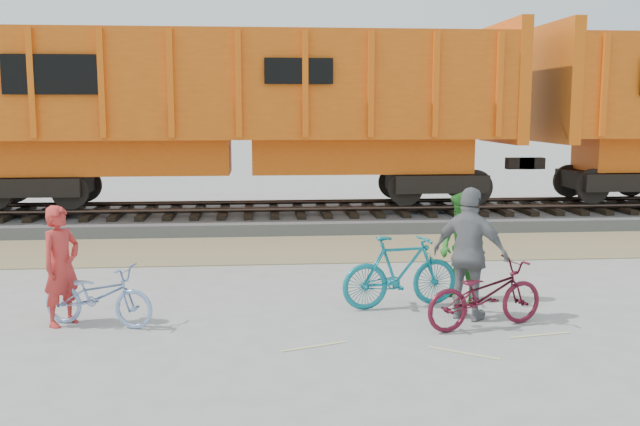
# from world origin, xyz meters

# --- Properties ---
(ground) EXTENTS (120.00, 120.00, 0.00)m
(ground) POSITION_xyz_m (0.00, 0.00, 0.00)
(ground) COLOR #9E9E99
(ground) RESTS_ON ground
(gravel_strip) EXTENTS (120.00, 3.00, 0.02)m
(gravel_strip) POSITION_xyz_m (0.00, 5.50, 0.01)
(gravel_strip) COLOR #9D8C61
(gravel_strip) RESTS_ON ground
(ballast_bed) EXTENTS (120.00, 4.00, 0.30)m
(ballast_bed) POSITION_xyz_m (0.00, 9.00, 0.15)
(ballast_bed) COLOR slate
(ballast_bed) RESTS_ON ground
(track) EXTENTS (120.00, 2.60, 0.24)m
(track) POSITION_xyz_m (0.00, 9.00, 0.47)
(track) COLOR black
(track) RESTS_ON ballast_bed
(hopper_car_center) EXTENTS (14.00, 3.13, 4.65)m
(hopper_car_center) POSITION_xyz_m (-2.13, 9.00, 3.01)
(hopper_car_center) COLOR black
(hopper_car_center) RESTS_ON track
(bicycle_blue) EXTENTS (1.72, 1.05, 0.85)m
(bicycle_blue) POSITION_xyz_m (-3.88, 0.33, 0.43)
(bicycle_blue) COLOR #809DD2
(bicycle_blue) RESTS_ON ground
(bicycle_teal) EXTENTS (1.89, 0.85, 1.10)m
(bicycle_teal) POSITION_xyz_m (0.43, 0.90, 0.55)
(bicycle_teal) COLOR #107584
(bicycle_teal) RESTS_ON ground
(bicycle_maroon) EXTENTS (1.88, 1.09, 0.93)m
(bicycle_maroon) POSITION_xyz_m (1.37, -0.19, 0.47)
(bicycle_maroon) COLOR #551020
(bicycle_maroon) RESTS_ON ground
(person_solo) EXTENTS (0.66, 0.73, 1.66)m
(person_solo) POSITION_xyz_m (-4.38, 0.43, 0.83)
(person_solo) COLOR red
(person_solo) RESTS_ON ground
(person_man) EXTENTS (0.95, 1.03, 1.70)m
(person_man) POSITION_xyz_m (1.43, 1.10, 0.85)
(person_man) COLOR #266A21
(person_man) RESTS_ON ground
(person_woman) EXTENTS (1.14, 1.06, 1.88)m
(person_woman) POSITION_xyz_m (1.27, 0.21, 0.94)
(person_woman) COLOR slate
(person_woman) RESTS_ON ground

